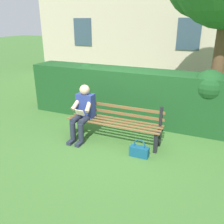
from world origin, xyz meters
name	(u,v)px	position (x,y,z in m)	size (l,w,h in m)	color
ground	(114,140)	(0.00, 0.00, 0.00)	(60.00, 60.00, 0.00)	#3D6B2D
park_bench	(115,121)	(0.00, -0.06, 0.43)	(2.06, 0.47, 0.85)	black
person_seated	(83,111)	(0.68, 0.10, 0.62)	(0.44, 0.73, 1.18)	navy
hedge_backdrop	(137,94)	(-0.09, -1.29, 0.70)	(5.70, 0.88, 1.48)	#19471E
handbag	(139,151)	(-0.70, 0.41, 0.11)	(0.36, 0.15, 0.36)	navy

